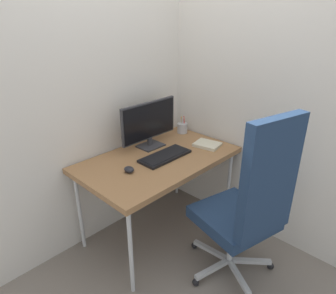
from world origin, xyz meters
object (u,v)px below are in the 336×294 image
(mouse, at_px, (129,169))
(pen_holder, at_px, (182,128))
(keyboard, at_px, (165,156))
(notebook, at_px, (207,144))
(office_chair, at_px, (250,203))
(monitor, at_px, (149,123))

(mouse, bearing_deg, pen_holder, 17.17)
(pen_holder, bearing_deg, mouse, -163.92)
(keyboard, relative_size, mouse, 5.35)
(keyboard, bearing_deg, notebook, -14.11)
(mouse, xyz_separation_m, notebook, (0.75, -0.12, -0.01))
(keyboard, height_order, mouse, mouse)
(notebook, bearing_deg, office_chair, -132.79)
(pen_holder, distance_m, notebook, 0.37)
(keyboard, distance_m, mouse, 0.35)
(office_chair, bearing_deg, pen_holder, 64.39)
(office_chair, xyz_separation_m, monitor, (0.05, 0.99, 0.29))
(monitor, height_order, keyboard, monitor)
(monitor, bearing_deg, pen_holder, 1.52)
(notebook, bearing_deg, pen_holder, 65.53)
(monitor, bearing_deg, mouse, -150.87)
(office_chair, bearing_deg, notebook, 58.39)
(keyboard, xyz_separation_m, pen_holder, (0.49, 0.26, 0.04))
(office_chair, distance_m, notebook, 0.76)
(office_chair, distance_m, keyboard, 0.75)
(office_chair, relative_size, notebook, 6.10)
(mouse, distance_m, notebook, 0.76)
(mouse, height_order, notebook, mouse)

